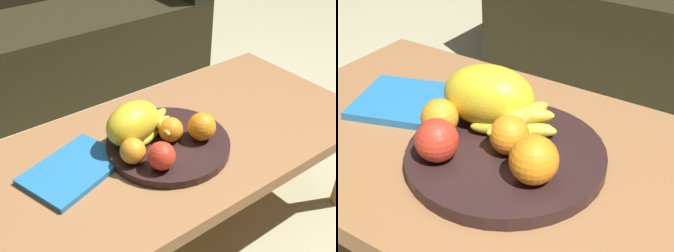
% 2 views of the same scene
% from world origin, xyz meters
% --- Properties ---
extents(coffee_table, '(1.21, 0.60, 0.40)m').
position_xyz_m(coffee_table, '(0.00, 0.00, 0.35)').
color(coffee_table, '#99663D').
rests_on(coffee_table, ground_plane).
extents(fruit_bowl, '(0.36, 0.36, 0.03)m').
position_xyz_m(fruit_bowl, '(-0.05, -0.02, 0.41)').
color(fruit_bowl, '#2E1C1C').
rests_on(fruit_bowl, coffee_table).
extents(melon_large_front, '(0.20, 0.16, 0.12)m').
position_xyz_m(melon_large_front, '(-0.13, 0.04, 0.48)').
color(melon_large_front, yellow).
rests_on(melon_large_front, fruit_bowl).
extents(orange_front, '(0.07, 0.07, 0.07)m').
position_xyz_m(orange_front, '(-0.05, -0.02, 0.46)').
color(orange_front, orange).
rests_on(orange_front, fruit_bowl).
extents(orange_left, '(0.08, 0.08, 0.08)m').
position_xyz_m(orange_left, '(0.03, -0.07, 0.46)').
color(orange_left, orange).
rests_on(orange_left, fruit_bowl).
extents(orange_right, '(0.07, 0.07, 0.07)m').
position_xyz_m(orange_right, '(-0.18, -0.04, 0.46)').
color(orange_right, orange).
rests_on(orange_right, fruit_bowl).
extents(apple_front, '(0.08, 0.08, 0.08)m').
position_xyz_m(apple_front, '(-0.14, -0.11, 0.46)').
color(apple_front, red).
rests_on(apple_front, fruit_bowl).
extents(banana_bunch, '(0.16, 0.17, 0.06)m').
position_xyz_m(banana_bunch, '(-0.06, 0.03, 0.45)').
color(banana_bunch, yellow).
rests_on(banana_bunch, fruit_bowl).
extents(magazine, '(0.29, 0.25, 0.02)m').
position_xyz_m(magazine, '(-0.32, 0.04, 0.40)').
color(magazine, '#2572B4').
rests_on(magazine, coffee_table).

